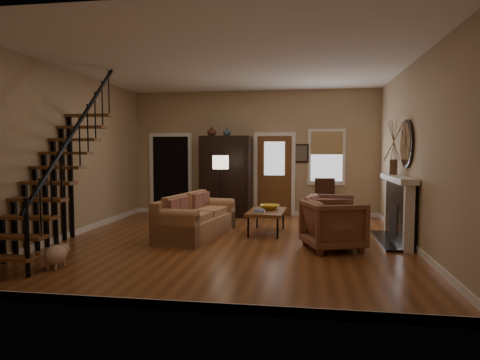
# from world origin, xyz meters

# --- Properties ---
(room) EXTENTS (7.00, 7.33, 3.30)m
(room) POSITION_xyz_m (-0.41, 1.76, 1.51)
(room) COLOR brown
(room) RESTS_ON ground
(staircase) EXTENTS (0.94, 2.80, 3.20)m
(staircase) POSITION_xyz_m (-2.78, -1.30, 1.60)
(staircase) COLOR brown
(staircase) RESTS_ON ground
(fireplace) EXTENTS (0.33, 1.95, 2.30)m
(fireplace) POSITION_xyz_m (3.13, 0.50, 0.74)
(fireplace) COLOR black
(fireplace) RESTS_ON ground
(armoire) EXTENTS (1.30, 0.60, 2.10)m
(armoire) POSITION_xyz_m (-0.70, 3.15, 1.05)
(armoire) COLOR black
(armoire) RESTS_ON ground
(vase_a) EXTENTS (0.24, 0.24, 0.25)m
(vase_a) POSITION_xyz_m (-1.05, 3.05, 2.22)
(vase_a) COLOR #4C2619
(vase_a) RESTS_ON armoire
(vase_b) EXTENTS (0.20, 0.20, 0.21)m
(vase_b) POSITION_xyz_m (-0.65, 3.05, 2.21)
(vase_b) COLOR #334C60
(vase_b) RESTS_ON armoire
(sofa) EXTENTS (1.25, 2.22, 0.78)m
(sofa) POSITION_xyz_m (-0.78, 0.38, 0.39)
(sofa) COLOR #A9754D
(sofa) RESTS_ON ground
(coffee_table) EXTENTS (0.79, 1.28, 0.48)m
(coffee_table) POSITION_xyz_m (0.57, 0.99, 0.24)
(coffee_table) COLOR brown
(coffee_table) RESTS_ON ground
(bowl) EXTENTS (0.43, 0.43, 0.10)m
(bowl) POSITION_xyz_m (0.62, 1.14, 0.53)
(bowl) COLOR gold
(bowl) RESTS_ON coffee_table
(books) EXTENTS (0.23, 0.31, 0.06)m
(books) POSITION_xyz_m (0.45, 0.69, 0.51)
(books) COLOR beige
(books) RESTS_ON coffee_table
(armchair_left) EXTENTS (1.20, 1.19, 0.87)m
(armchair_left) POSITION_xyz_m (1.85, -0.32, 0.43)
(armchair_left) COLOR brown
(armchair_left) RESTS_ON ground
(armchair_right) EXTENTS (1.04, 1.02, 0.83)m
(armchair_right) POSITION_xyz_m (1.86, 0.90, 0.42)
(armchair_right) COLOR brown
(armchair_right) RESTS_ON ground
(floor_lamp) EXTENTS (0.40, 0.40, 1.61)m
(floor_lamp) POSITION_xyz_m (-0.56, 1.74, 0.81)
(floor_lamp) COLOR black
(floor_lamp) RESTS_ON ground
(side_chair) EXTENTS (0.54, 0.54, 1.02)m
(side_chair) POSITION_xyz_m (1.85, 2.95, 0.51)
(side_chair) COLOR #321B10
(side_chair) RESTS_ON ground
(dog) EXTENTS (0.30, 0.49, 0.35)m
(dog) POSITION_xyz_m (-2.26, -2.13, 0.17)
(dog) COLOR #CDA98C
(dog) RESTS_ON ground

